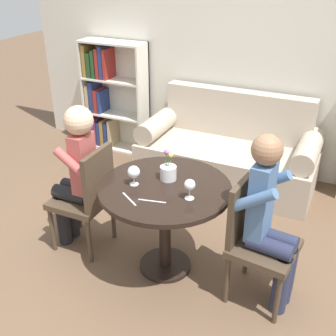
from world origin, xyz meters
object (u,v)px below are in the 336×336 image
at_px(bookshelf_left, 109,97).
at_px(wine_glass_left, 134,173).
at_px(flower_vase, 168,171).
at_px(couch, 228,154).
at_px(person_right, 270,221).
at_px(person_left, 76,173).
at_px(chair_left, 88,195).
at_px(chair_right, 255,236).
at_px(wine_glass_right, 190,185).

height_order(bookshelf_left, wine_glass_left, bookshelf_left).
bearing_deg(flower_vase, couch, 89.16).
bearing_deg(person_right, person_left, 97.07).
bearing_deg(flower_vase, person_right, -7.76).
distance_m(chair_left, flower_vase, 0.72).
bearing_deg(couch, chair_left, -113.32).
bearing_deg(chair_right, wine_glass_right, 108.17).
xyz_separation_m(wine_glass_left, flower_vase, (0.19, 0.17, -0.03)).
distance_m(couch, bookshelf_left, 1.65).
xyz_separation_m(couch, chair_right, (0.67, -1.52, 0.18)).
relative_size(chair_left, flower_vase, 3.81).
relative_size(chair_left, wine_glass_left, 6.20).
relative_size(chair_right, flower_vase, 3.81).
distance_m(couch, wine_glass_right, 1.71).
relative_size(bookshelf_left, chair_left, 1.45).
bearing_deg(person_left, flower_vase, 98.74).
xyz_separation_m(wine_glass_right, flower_vase, (-0.24, 0.18, -0.04)).
relative_size(bookshelf_left, wine_glass_right, 8.97).
height_order(person_left, person_right, person_right).
bearing_deg(wine_glass_right, flower_vase, 143.07).
bearing_deg(person_right, bookshelf_left, 59.16).
height_order(chair_right, person_right, person_right).
distance_m(bookshelf_left, chair_left, 2.04).
bearing_deg(wine_glass_right, person_right, 7.99).
relative_size(couch, wine_glass_right, 12.39).
height_order(chair_right, wine_glass_left, chair_right).
bearing_deg(chair_right, chair_left, 97.81).
height_order(wine_glass_left, wine_glass_right, same).
xyz_separation_m(chair_left, person_left, (-0.09, -0.00, 0.18)).
xyz_separation_m(chair_right, wine_glass_right, (-0.45, -0.09, 0.34)).
distance_m(chair_left, wine_glass_left, 0.57).
bearing_deg(couch, chair_right, -66.26).
xyz_separation_m(chair_left, flower_vase, (0.65, 0.12, 0.30)).
bearing_deg(wine_glass_right, chair_left, 175.98).
bearing_deg(person_right, chair_right, 85.67).
xyz_separation_m(chair_left, wine_glass_left, (0.46, -0.05, 0.33)).
bearing_deg(flower_vase, chair_right, -7.36).
xyz_separation_m(bookshelf_left, chair_right, (2.27, -1.78, -0.14)).
bearing_deg(person_left, wine_glass_right, 85.83).
bearing_deg(bookshelf_left, chair_left, -62.82).
xyz_separation_m(couch, bookshelf_left, (-1.60, 0.26, 0.33)).
xyz_separation_m(bookshelf_left, chair_left, (0.93, -1.81, -0.14)).
bearing_deg(chair_right, person_right, -94.33).
bearing_deg(wine_glass_left, couch, 82.58).
bearing_deg(person_right, couch, 32.76).
bearing_deg(chair_left, couch, 156.09).
bearing_deg(bookshelf_left, person_left, -65.03).
bearing_deg(wine_glass_left, chair_right, 5.40).
bearing_deg(flower_vase, wine_glass_right, -36.93).
bearing_deg(bookshelf_left, chair_right, -38.17).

